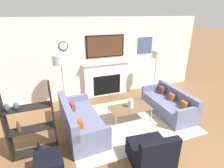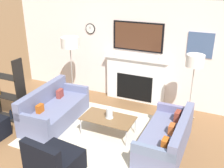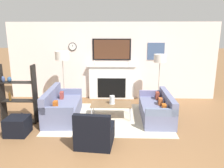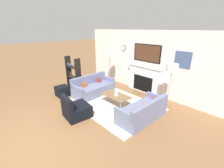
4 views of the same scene
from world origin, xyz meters
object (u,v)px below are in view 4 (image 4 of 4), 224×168
(armchair, at_px, (76,110))
(floor_lamp_right, at_px, (172,68))
(shelf_unit, at_px, (73,75))
(coffee_table, at_px, (116,96))
(couch_right, at_px, (143,112))
(hurricane_candle, at_px, (116,93))
(couch_left, at_px, (93,88))
(floor_lamp_left, at_px, (109,54))
(ottoman, at_px, (62,91))

(armchair, xyz_separation_m, floor_lamp_right, (1.79, 2.66, 1.27))
(shelf_unit, bearing_deg, coffee_table, 8.87)
(couch_right, distance_m, hurricane_candle, 1.28)
(couch_left, bearing_deg, hurricane_candle, 1.74)
(coffee_table, height_order, floor_lamp_left, floor_lamp_left)
(armchair, height_order, hurricane_candle, armchair)
(couch_right, xyz_separation_m, coffee_table, (-1.28, 0.02, 0.12))
(couch_right, bearing_deg, shelf_unit, -174.52)
(couch_left, distance_m, coffee_table, 1.39)
(armchair, xyz_separation_m, ottoman, (-1.87, 0.42, -0.04))
(coffee_table, xyz_separation_m, floor_lamp_right, (1.50, 1.12, 1.14))
(ottoman, bearing_deg, couch_right, 17.57)
(floor_lamp_left, height_order, shelf_unit, floor_lamp_left)
(hurricane_candle, height_order, floor_lamp_left, floor_lamp_left)
(couch_right, bearing_deg, floor_lamp_left, 158.30)
(coffee_table, relative_size, floor_lamp_left, 0.64)
(armchair, relative_size, shelf_unit, 0.54)
(hurricane_candle, height_order, floor_lamp_right, floor_lamp_right)
(floor_lamp_right, bearing_deg, ottoman, -148.58)
(floor_lamp_left, bearing_deg, shelf_unit, -119.14)
(coffee_table, bearing_deg, floor_lamp_right, 36.82)
(hurricane_candle, bearing_deg, couch_left, -178.26)
(armchair, bearing_deg, couch_left, 125.96)
(couch_left, bearing_deg, armchair, -54.04)
(floor_lamp_left, height_order, floor_lamp_right, floor_lamp_left)
(couch_right, relative_size, ottoman, 3.49)
(armchair, bearing_deg, floor_lamp_left, 116.19)
(couch_right, bearing_deg, hurricane_candle, 178.17)
(hurricane_candle, relative_size, floor_lamp_left, 0.13)
(armchair, height_order, floor_lamp_left, floor_lamp_left)
(coffee_table, height_order, floor_lamp_right, floor_lamp_right)
(couch_left, height_order, floor_lamp_right, floor_lamp_right)
(couch_left, xyz_separation_m, hurricane_candle, (1.41, 0.04, 0.22))
(hurricane_candle, bearing_deg, couch_right, -1.83)
(floor_lamp_right, relative_size, shelf_unit, 1.09)
(couch_right, bearing_deg, coffee_table, 178.94)
(armchair, distance_m, coffee_table, 1.57)
(couch_right, xyz_separation_m, shelf_unit, (-3.72, -0.36, 0.47))
(floor_lamp_right, bearing_deg, couch_left, -158.29)
(floor_lamp_left, distance_m, shelf_unit, 1.93)
(hurricane_candle, bearing_deg, armchair, -101.63)
(couch_left, distance_m, armchair, 1.86)
(armchair, relative_size, floor_lamp_left, 0.48)
(armchair, distance_m, floor_lamp_right, 3.45)
(coffee_table, relative_size, hurricane_candle, 4.84)
(couch_right, xyz_separation_m, armchair, (-1.58, -1.51, -0.01))
(armchair, relative_size, ottoman, 1.68)
(armchair, bearing_deg, hurricane_candle, 78.37)
(couch_left, xyz_separation_m, couch_right, (2.67, 0.00, -0.02))
(floor_lamp_left, bearing_deg, ottoman, -104.05)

